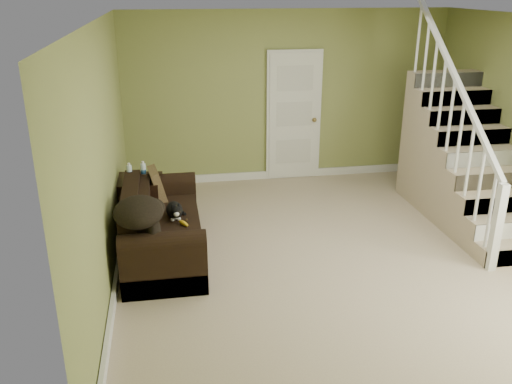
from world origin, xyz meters
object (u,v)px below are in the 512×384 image
object	(u,v)px
sofa	(159,230)
side_table	(140,203)
cat	(175,211)
banana	(183,223)

from	to	relation	value
sofa	side_table	size ratio (longest dim) A/B	2.22
sofa	cat	world-z (taller)	sofa
sofa	cat	size ratio (longest dim) A/B	4.01
sofa	banana	world-z (taller)	sofa
sofa	side_table	bearing A→B (deg)	107.23
sofa	cat	bearing A→B (deg)	8.44
cat	banana	world-z (taller)	cat
side_table	cat	bearing A→B (deg)	-60.55
sofa	side_table	world-z (taller)	side_table
banana	side_table	bearing A→B (deg)	88.37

